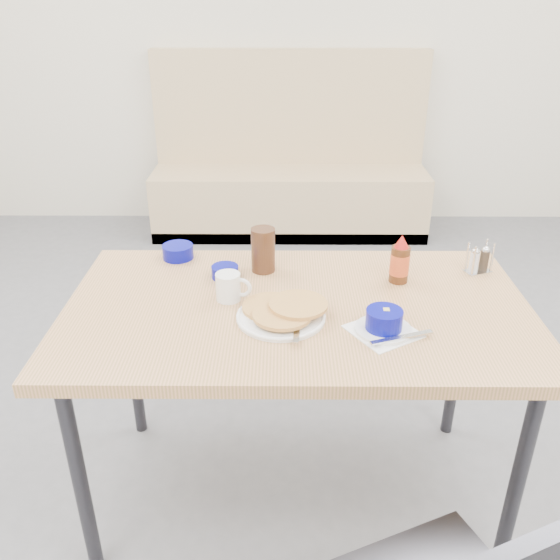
{
  "coord_description": "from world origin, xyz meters",
  "views": [
    {
      "loc": [
        -0.04,
        -1.31,
        1.64
      ],
      "look_at": [
        -0.05,
        0.3,
        0.82
      ],
      "focal_mm": 38.0,
      "sensor_mm": 36.0,
      "label": 1
    }
  ],
  "objects_px": {
    "pancake_plate": "(282,313)",
    "syrup_bottle": "(400,262)",
    "booth_bench": "(290,181)",
    "dining_table": "(297,323)",
    "amber_tumbler": "(263,250)",
    "coffee_mug": "(229,286)",
    "grits_setting": "(384,323)",
    "condiment_caddy": "(479,262)",
    "butter_bowl": "(225,272)",
    "creamer_bowl": "(178,252)"
  },
  "relations": [
    {
      "from": "butter_bowl",
      "to": "syrup_bottle",
      "type": "xyz_separation_m",
      "value": [
        0.56,
        -0.02,
        0.05
      ]
    },
    {
      "from": "pancake_plate",
      "to": "booth_bench",
      "type": "bearing_deg",
      "value": 88.99
    },
    {
      "from": "butter_bowl",
      "to": "amber_tumbler",
      "type": "bearing_deg",
      "value": 23.41
    },
    {
      "from": "butter_bowl",
      "to": "syrup_bottle",
      "type": "height_order",
      "value": "syrup_bottle"
    },
    {
      "from": "pancake_plate",
      "to": "amber_tumbler",
      "type": "distance_m",
      "value": 0.33
    },
    {
      "from": "dining_table",
      "to": "butter_bowl",
      "type": "relative_size",
      "value": 15.81
    },
    {
      "from": "grits_setting",
      "to": "creamer_bowl",
      "type": "bearing_deg",
      "value": 143.06
    },
    {
      "from": "creamer_bowl",
      "to": "booth_bench",
      "type": "bearing_deg",
      "value": 79.35
    },
    {
      "from": "dining_table",
      "to": "grits_setting",
      "type": "relative_size",
      "value": 5.67
    },
    {
      "from": "coffee_mug",
      "to": "condiment_caddy",
      "type": "bearing_deg",
      "value": 13.61
    },
    {
      "from": "dining_table",
      "to": "butter_bowl",
      "type": "xyz_separation_m",
      "value": [
        -0.23,
        0.18,
        0.08
      ]
    },
    {
      "from": "dining_table",
      "to": "amber_tumbler",
      "type": "xyz_separation_m",
      "value": [
        -0.11,
        0.24,
        0.14
      ]
    },
    {
      "from": "butter_bowl",
      "to": "condiment_caddy",
      "type": "bearing_deg",
      "value": 3.2
    },
    {
      "from": "condiment_caddy",
      "to": "syrup_bottle",
      "type": "distance_m",
      "value": 0.29
    },
    {
      "from": "coffee_mug",
      "to": "grits_setting",
      "type": "distance_m",
      "value": 0.48
    },
    {
      "from": "butter_bowl",
      "to": "creamer_bowl",
      "type": "bearing_deg",
      "value": 139.86
    },
    {
      "from": "pancake_plate",
      "to": "syrup_bottle",
      "type": "distance_m",
      "value": 0.45
    },
    {
      "from": "booth_bench",
      "to": "dining_table",
      "type": "xyz_separation_m",
      "value": [
        0.0,
        -2.53,
        0.35
      ]
    },
    {
      "from": "condiment_caddy",
      "to": "pancake_plate",
      "type": "bearing_deg",
      "value": -175.22
    },
    {
      "from": "amber_tumbler",
      "to": "grits_setting",
      "type": "bearing_deg",
      "value": -48.48
    },
    {
      "from": "coffee_mug",
      "to": "amber_tumbler",
      "type": "bearing_deg",
      "value": 64.7
    },
    {
      "from": "dining_table",
      "to": "creamer_bowl",
      "type": "bearing_deg",
      "value": 140.98
    },
    {
      "from": "dining_table",
      "to": "coffee_mug",
      "type": "bearing_deg",
      "value": 170.62
    },
    {
      "from": "butter_bowl",
      "to": "dining_table",
      "type": "bearing_deg",
      "value": -38.15
    },
    {
      "from": "booth_bench",
      "to": "syrup_bottle",
      "type": "relative_size",
      "value": 11.77
    },
    {
      "from": "pancake_plate",
      "to": "amber_tumbler",
      "type": "bearing_deg",
      "value": 101.58
    },
    {
      "from": "booth_bench",
      "to": "grits_setting",
      "type": "xyz_separation_m",
      "value": [
        0.23,
        -2.69,
        0.44
      ]
    },
    {
      "from": "creamer_bowl",
      "to": "syrup_bottle",
      "type": "distance_m",
      "value": 0.76
    },
    {
      "from": "booth_bench",
      "to": "pancake_plate",
      "type": "height_order",
      "value": "booth_bench"
    },
    {
      "from": "amber_tumbler",
      "to": "dining_table",
      "type": "bearing_deg",
      "value": -65.03
    },
    {
      "from": "pancake_plate",
      "to": "condiment_caddy",
      "type": "height_order",
      "value": "condiment_caddy"
    },
    {
      "from": "coffee_mug",
      "to": "grits_setting",
      "type": "relative_size",
      "value": 0.45
    },
    {
      "from": "coffee_mug",
      "to": "amber_tumbler",
      "type": "height_order",
      "value": "amber_tumbler"
    },
    {
      "from": "amber_tumbler",
      "to": "condiment_caddy",
      "type": "distance_m",
      "value": 0.72
    },
    {
      "from": "creamer_bowl",
      "to": "coffee_mug",
      "type": "bearing_deg",
      "value": -55.56
    },
    {
      "from": "booth_bench",
      "to": "grits_setting",
      "type": "distance_m",
      "value": 2.73
    },
    {
      "from": "dining_table",
      "to": "amber_tumbler",
      "type": "bearing_deg",
      "value": 114.97
    },
    {
      "from": "pancake_plate",
      "to": "dining_table",
      "type": "bearing_deg",
      "value": 59.72
    },
    {
      "from": "pancake_plate",
      "to": "creamer_bowl",
      "type": "distance_m",
      "value": 0.55
    },
    {
      "from": "coffee_mug",
      "to": "amber_tumbler",
      "type": "relative_size",
      "value": 0.74
    },
    {
      "from": "booth_bench",
      "to": "coffee_mug",
      "type": "distance_m",
      "value": 2.55
    },
    {
      "from": "booth_bench",
      "to": "syrup_bottle",
      "type": "distance_m",
      "value": 2.44
    },
    {
      "from": "pancake_plate",
      "to": "butter_bowl",
      "type": "xyz_separation_m",
      "value": [
        -0.19,
        0.26,
        0.0
      ]
    },
    {
      "from": "grits_setting",
      "to": "butter_bowl",
      "type": "distance_m",
      "value": 0.58
    },
    {
      "from": "pancake_plate",
      "to": "coffee_mug",
      "type": "xyz_separation_m",
      "value": [
        -0.16,
        0.11,
        0.03
      ]
    },
    {
      "from": "booth_bench",
      "to": "syrup_bottle",
      "type": "xyz_separation_m",
      "value": [
        0.33,
        -2.37,
        0.48
      ]
    },
    {
      "from": "pancake_plate",
      "to": "butter_bowl",
      "type": "distance_m",
      "value": 0.32
    },
    {
      "from": "pancake_plate",
      "to": "condiment_caddy",
      "type": "xyz_separation_m",
      "value": [
        0.65,
        0.31,
        0.02
      ]
    },
    {
      "from": "syrup_bottle",
      "to": "creamer_bowl",
      "type": "bearing_deg",
      "value": 166.7
    },
    {
      "from": "grits_setting",
      "to": "butter_bowl",
      "type": "height_order",
      "value": "grits_setting"
    }
  ]
}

